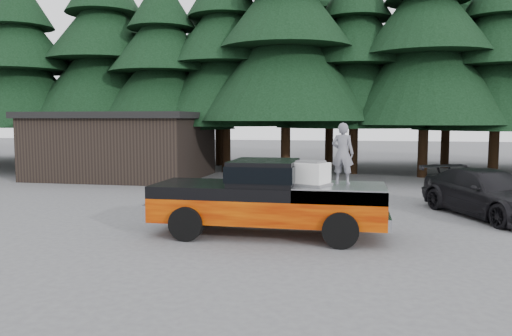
% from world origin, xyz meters
% --- Properties ---
extents(ground, '(120.00, 120.00, 0.00)m').
position_xyz_m(ground, '(0.00, 0.00, 0.00)').
color(ground, '#4D4D4F').
rests_on(ground, ground).
extents(pickup_truck, '(6.00, 2.04, 1.33)m').
position_xyz_m(pickup_truck, '(0.44, 0.77, 0.67)').
color(pickup_truck, '#C75402').
rests_on(pickup_truck, ground).
extents(truck_cab, '(1.66, 1.90, 0.59)m').
position_xyz_m(truck_cab, '(0.34, 0.77, 1.62)').
color(truck_cab, black).
rests_on(truck_cab, pickup_truck).
extents(air_compressor, '(0.98, 0.91, 0.54)m').
position_xyz_m(air_compressor, '(1.53, 0.58, 1.60)').
color(air_compressor, silver).
rests_on(air_compressor, pickup_truck).
extents(man_on_bed, '(0.62, 0.48, 1.53)m').
position_xyz_m(man_on_bed, '(2.28, 1.08, 2.10)').
color(man_on_bed, slate).
rests_on(man_on_bed, pickup_truck).
extents(parked_car, '(3.91, 5.33, 1.43)m').
position_xyz_m(parked_car, '(6.57, 4.44, 0.72)').
color(parked_car, black).
rests_on(parked_car, ground).
extents(utility_building, '(8.40, 6.40, 3.30)m').
position_xyz_m(utility_building, '(-9.00, 12.00, 1.67)').
color(utility_building, black).
rests_on(utility_building, ground).
extents(treeline, '(60.15, 16.05, 17.50)m').
position_xyz_m(treeline, '(0.42, 17.20, 7.72)').
color(treeline, black).
rests_on(treeline, ground).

